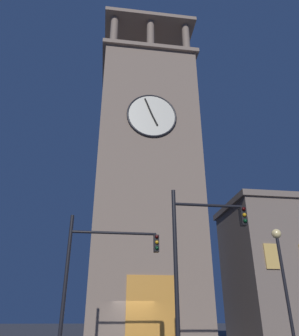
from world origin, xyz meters
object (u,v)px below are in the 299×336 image
object	(u,v)px
traffic_signal_mid	(198,246)
traffic_signal_near	(98,262)
clocktower	(146,180)
street_lamp	(282,265)

from	to	relation	value
traffic_signal_mid	traffic_signal_near	bearing A→B (deg)	-28.95
traffic_signal_near	clocktower	bearing A→B (deg)	-107.53
traffic_signal_near	street_lamp	size ratio (longest dim) A/B	1.08
traffic_signal_mid	street_lamp	distance (m)	4.65
clocktower	traffic_signal_near	size ratio (longest dim) A/B	5.17
clocktower	street_lamp	world-z (taller)	clocktower
clocktower	traffic_signal_mid	distance (m)	14.78
traffic_signal_mid	street_lamp	world-z (taller)	traffic_signal_mid
clocktower	street_lamp	bearing A→B (deg)	114.50
traffic_signal_near	traffic_signal_mid	size ratio (longest dim) A/B	0.90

